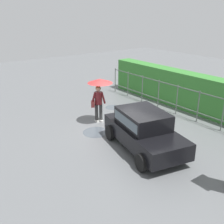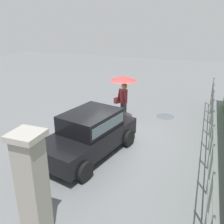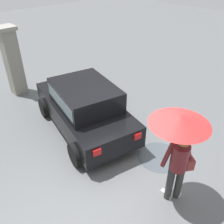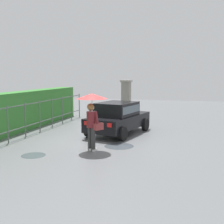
% 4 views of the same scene
% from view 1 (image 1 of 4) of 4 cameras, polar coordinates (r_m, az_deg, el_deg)
% --- Properties ---
extents(ground_plane, '(40.00, 40.00, 0.00)m').
position_cam_1_polar(ground_plane, '(11.61, 3.20, -4.26)').
color(ground_plane, slate).
extents(car, '(3.97, 2.48, 1.48)m').
position_cam_1_polar(car, '(10.03, 6.72, -3.54)').
color(car, black).
rests_on(car, ground).
extents(pedestrian, '(1.12, 1.12, 2.07)m').
position_cam_1_polar(pedestrian, '(12.13, -2.73, 4.85)').
color(pedestrian, '#333333').
rests_on(pedestrian, ground).
extents(fence_section, '(11.39, 0.05, 1.50)m').
position_cam_1_polar(fence_section, '(13.35, 15.64, 2.18)').
color(fence_section, '#59605B').
rests_on(fence_section, ground).
extents(hedge_row, '(12.34, 0.90, 1.90)m').
position_cam_1_polar(hedge_row, '(14.15, 18.41, 3.45)').
color(hedge_row, '#387F33').
rests_on(hedge_row, ground).
extents(puddle_near, '(1.14, 1.14, 0.00)m').
position_cam_1_polar(puddle_near, '(11.61, -3.41, -4.27)').
color(puddle_near, '#4C545B').
rests_on(puddle_near, ground).
extents(puddle_far, '(0.83, 0.83, 0.00)m').
position_cam_1_polar(puddle_far, '(14.50, 0.25, 1.00)').
color(puddle_far, '#4C545B').
rests_on(puddle_far, ground).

